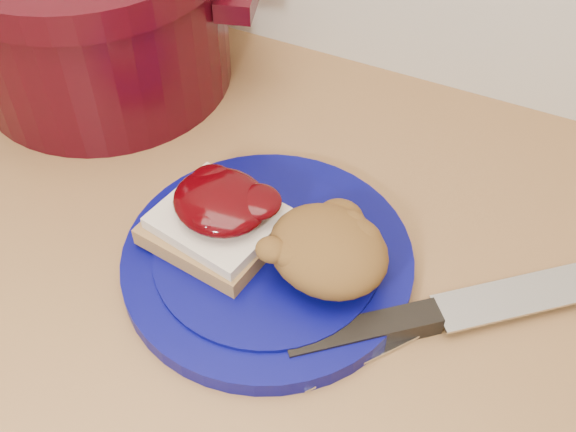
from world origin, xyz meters
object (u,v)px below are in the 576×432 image
at_px(plate, 268,261).
at_px(butter_knife, 392,342).
at_px(chef_knife, 417,320).
at_px(dutch_oven, 95,8).
at_px(pepper_grinder, 60,10).

xyz_separation_m(plate, butter_knife, (0.12, -0.03, -0.00)).
bearing_deg(chef_knife, butter_knife, -156.78).
height_order(plate, dutch_oven, dutch_oven).
xyz_separation_m(butter_knife, dutch_oven, (-0.40, 0.20, 0.08)).
relative_size(chef_knife, dutch_oven, 0.78).
distance_m(plate, pepper_grinder, 0.37).
bearing_deg(butter_knife, plate, 113.64).
xyz_separation_m(butter_knife, pepper_grinder, (-0.45, 0.20, 0.07)).
relative_size(plate, chef_knife, 0.89).
bearing_deg(plate, chef_knife, -2.32).
distance_m(chef_knife, butter_knife, 0.03).
relative_size(chef_knife, pepper_grinder, 2.04).
distance_m(chef_knife, pepper_grinder, 0.50).
height_order(butter_knife, dutch_oven, dutch_oven).
bearing_deg(pepper_grinder, chef_knife, -20.74).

